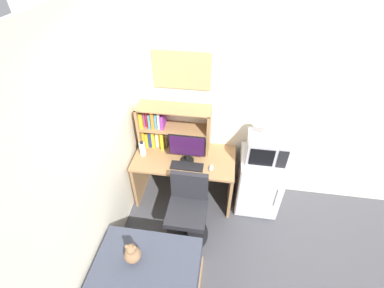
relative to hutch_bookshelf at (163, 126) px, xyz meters
name	(u,v)px	position (x,y,z in m)	size (l,w,h in m)	color
wall_back	(303,111)	(1.62, 0.15, 0.28)	(6.40, 0.04, 2.60)	silver
wall_left	(66,204)	(-0.40, -1.47, 0.28)	(0.04, 4.40, 2.60)	silver
desk	(185,170)	(0.29, -0.20, -0.51)	(1.25, 0.65, 0.72)	#997047
hutch_bookshelf	(163,126)	(0.00, 0.00, 0.00)	(0.88, 0.28, 0.59)	#997047
monitor	(187,147)	(0.34, -0.26, -0.08)	(0.43, 0.17, 0.39)	black
keyboard	(187,166)	(0.35, -0.36, -0.29)	(0.39, 0.14, 0.02)	black
computer_mouse	(211,168)	(0.64, -0.36, -0.28)	(0.05, 0.11, 0.04)	silver
water_bottle	(142,149)	(-0.23, -0.22, -0.20)	(0.08, 0.08, 0.20)	silver
mini_fridge	(259,181)	(1.25, -0.18, -0.61)	(0.53, 0.54, 0.83)	silver
microwave	(266,148)	(1.25, -0.17, -0.04)	(0.44, 0.36, 0.30)	#ADADB2
desk_fan	(270,126)	(1.23, -0.18, 0.27)	(0.17, 0.11, 0.27)	silver
desk_chair	(188,212)	(0.42, -0.75, -0.65)	(0.51, 0.51, 0.86)	black
bed	(146,286)	(0.15, -1.57, -0.76)	(1.02, 0.89, 0.51)	#997047
teddy_bear	(132,254)	(0.02, -1.45, -0.40)	(0.16, 0.16, 0.24)	#846042
wall_corkboard	(182,70)	(0.23, 0.11, 0.70)	(0.65, 0.02, 0.43)	tan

